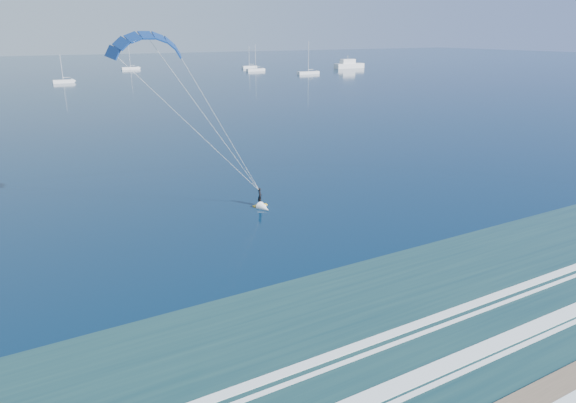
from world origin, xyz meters
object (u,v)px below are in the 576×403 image
Objects in this scene: motor_yacht at (349,65)px; sailboat_3 at (63,81)px; sailboat_7 at (249,67)px; sailboat_5 at (256,70)px; kitesurfer_rig at (208,121)px; sailboat_6 at (308,73)px; sailboat_4 at (131,68)px.

sailboat_3 is (-138.97, -12.76, -1.11)m from motor_yacht.
sailboat_7 is at bearing 22.00° from sailboat_3.
sailboat_7 is (-44.67, 25.33, -1.10)m from motor_yacht.
sailboat_3 is 0.84× the size of sailboat_5.
kitesurfer_rig reaches higher than sailboat_5.
kitesurfer_rig is 186.76m from sailboat_6.
sailboat_5 is at bearing 11.70° from sailboat_3.
sailboat_3 is 101.70m from sailboat_7.
sailboat_4 is 92.43m from sailboat_6.
sailboat_7 is (-5.95, 47.83, -0.01)m from sailboat_6.
sailboat_4 is 1.08× the size of sailboat_7.
sailboat_4 reaches higher than sailboat_7.
kitesurfer_rig is at bearing -117.71° from sailboat_5.
motor_yacht is 139.56m from sailboat_3.
sailboat_5 is (49.16, -41.15, 0.00)m from sailboat_4.
sailboat_5 is at bearing 113.57° from sailboat_6.
motor_yacht is 1.59× the size of sailboat_3.
sailboat_7 is at bearing -21.02° from sailboat_4.
sailboat_4 is at bearing 78.35° from kitesurfer_rig.
sailboat_3 is at bearing -174.75° from motor_yacht.
motor_yacht is at bearing -6.14° from sailboat_5.
sailboat_5 is at bearing -107.48° from sailboat_7.
sailboat_3 is 89.91m from sailboat_5.
sailboat_6 is at bearing -5.55° from sailboat_3.
sailboat_6 is (107.12, 152.70, -9.34)m from kitesurfer_rig.
sailboat_6 reaches higher than sailboat_4.
sailboat_3 is 100.72m from sailboat_6.
kitesurfer_rig reaches higher than motor_yacht.
sailboat_6 is (12.20, -27.97, 0.01)m from sailboat_5.
sailboat_3 is (6.87, 162.44, -9.36)m from kitesurfer_rig.
sailboat_6 is at bearing -66.43° from sailboat_5.
kitesurfer_rig reaches higher than sailboat_4.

